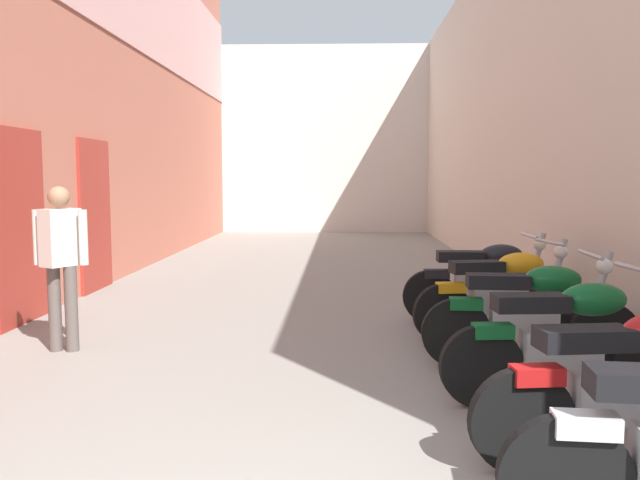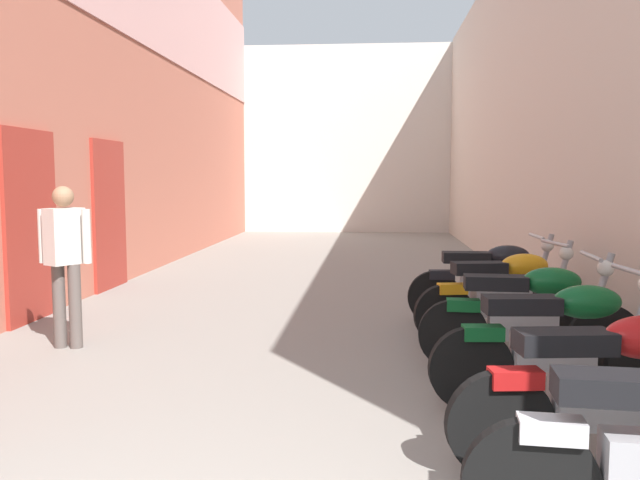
# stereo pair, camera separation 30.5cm
# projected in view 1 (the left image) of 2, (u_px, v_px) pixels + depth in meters

# --- Properties ---
(ground_plane) EXTENTS (34.03, 34.03, 0.00)m
(ground_plane) POSITION_uv_depth(u_px,v_px,m) (302.00, 301.00, 8.60)
(ground_plane) COLOR gray
(building_left) EXTENTS (0.45, 18.03, 6.96)m
(building_left) POSITION_uv_depth(u_px,v_px,m) (105.00, 62.00, 10.31)
(building_left) COLOR #B76651
(building_left) RESTS_ON ground
(building_right) EXTENTS (0.45, 18.03, 5.66)m
(building_right) POSITION_uv_depth(u_px,v_px,m) (517.00, 103.00, 10.20)
(building_right) COLOR beige
(building_right) RESTS_ON ground
(building_far_end) EXTENTS (9.20, 2.00, 5.59)m
(building_far_end) POSITION_uv_depth(u_px,v_px,m) (325.00, 141.00, 20.28)
(building_far_end) COLOR beige
(building_far_end) RESTS_ON ground
(motorcycle_second) EXTENTS (1.85, 0.58, 1.04)m
(motorcycle_second) POSITION_uv_depth(u_px,v_px,m) (632.00, 383.00, 3.61)
(motorcycle_second) COLOR black
(motorcycle_second) RESTS_ON ground
(motorcycle_third) EXTENTS (1.85, 0.58, 1.04)m
(motorcycle_third) POSITION_uv_depth(u_px,v_px,m) (569.00, 338.00, 4.62)
(motorcycle_third) COLOR black
(motorcycle_third) RESTS_ON ground
(motorcycle_fourth) EXTENTS (1.85, 0.58, 1.04)m
(motorcycle_fourth) POSITION_uv_depth(u_px,v_px,m) (531.00, 311.00, 5.53)
(motorcycle_fourth) COLOR black
(motorcycle_fourth) RESTS_ON ground
(motorcycle_fifth) EXTENTS (1.84, 0.58, 1.04)m
(motorcycle_fifth) POSITION_uv_depth(u_px,v_px,m) (504.00, 292.00, 6.47)
(motorcycle_fifth) COLOR black
(motorcycle_fifth) RESTS_ON ground
(motorcycle_sixth) EXTENTS (1.85, 0.58, 1.04)m
(motorcycle_sixth) POSITION_uv_depth(u_px,v_px,m) (486.00, 279.00, 7.29)
(motorcycle_sixth) COLOR black
(motorcycle_sixth) RESTS_ON ground
(pedestrian_mid_alley) EXTENTS (0.52, 0.39, 1.57)m
(pedestrian_mid_alley) POSITION_uv_depth(u_px,v_px,m) (61.00, 256.00, 6.06)
(pedestrian_mid_alley) COLOR #564C47
(pedestrian_mid_alley) RESTS_ON ground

